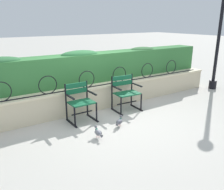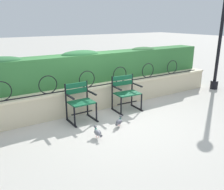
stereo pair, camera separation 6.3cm
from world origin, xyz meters
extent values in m
plane|color=#BCB7AD|center=(0.00, 0.00, 0.00)|extent=(60.00, 60.00, 0.00)
cube|color=beige|center=(0.00, 0.89, 0.28)|extent=(7.84, 0.35, 0.55)
cube|color=beige|center=(0.00, 0.89, 0.58)|extent=(7.84, 0.41, 0.05)
cylinder|color=black|center=(0.00, 0.81, 0.62)|extent=(7.29, 0.02, 0.02)
torus|color=black|center=(-2.19, 0.81, 0.81)|extent=(0.42, 0.02, 0.42)
torus|color=black|center=(-1.23, 0.81, 0.81)|extent=(0.42, 0.02, 0.42)
torus|color=black|center=(-0.28, 0.81, 0.81)|extent=(0.42, 0.02, 0.42)
torus|color=black|center=(0.68, 0.81, 0.81)|extent=(0.42, 0.02, 0.42)
torus|color=black|center=(1.63, 0.81, 0.81)|extent=(0.42, 0.02, 0.42)
torus|color=black|center=(2.59, 0.81, 0.81)|extent=(0.42, 0.02, 0.42)
cube|color=#387A3D|center=(0.00, 1.35, 0.97)|extent=(7.68, 0.58, 0.74)
ellipsoid|color=#32743F|center=(-0.17, 1.35, 1.34)|extent=(1.00, 0.52, 0.20)
ellipsoid|color=#376B3A|center=(1.89, 1.35, 1.34)|extent=(0.77, 0.52, 0.13)
cube|color=#145B38|center=(-0.67, 0.19, 0.44)|extent=(0.53, 0.13, 0.03)
cube|color=#145B38|center=(-0.67, 0.33, 0.44)|extent=(0.53, 0.13, 0.03)
cube|color=#145B38|center=(-0.67, 0.47, 0.44)|extent=(0.53, 0.13, 0.03)
cube|color=#145B38|center=(-0.67, 0.57, 0.78)|extent=(0.53, 0.03, 0.11)
cube|color=#145B38|center=(-0.67, 0.57, 0.65)|extent=(0.53, 0.03, 0.11)
cylinder|color=black|center=(-0.41, 0.57, 0.43)|extent=(0.04, 0.04, 0.85)
cylinder|color=black|center=(-0.41, 0.14, 0.22)|extent=(0.04, 0.04, 0.44)
cube|color=black|center=(-0.41, 0.33, 0.01)|extent=(0.04, 0.52, 0.02)
cube|color=black|center=(-0.41, 0.33, 0.62)|extent=(0.04, 0.40, 0.03)
cylinder|color=black|center=(-0.94, 0.57, 0.43)|extent=(0.04, 0.04, 0.85)
cylinder|color=black|center=(-0.93, 0.14, 0.22)|extent=(0.04, 0.04, 0.44)
cube|color=black|center=(-0.93, 0.33, 0.01)|extent=(0.04, 0.52, 0.02)
cube|color=black|center=(-0.93, 0.33, 0.62)|extent=(0.04, 0.40, 0.03)
cylinder|color=black|center=(-0.67, 0.33, 0.20)|extent=(0.50, 0.03, 0.03)
cube|color=#145B38|center=(0.57, 0.19, 0.44)|extent=(0.60, 0.16, 0.03)
cube|color=#145B38|center=(0.57, 0.33, 0.44)|extent=(0.60, 0.16, 0.03)
cube|color=#145B38|center=(0.58, 0.46, 0.44)|extent=(0.60, 0.16, 0.03)
cube|color=#145B38|center=(0.59, 0.57, 0.79)|extent=(0.59, 0.07, 0.11)
cube|color=#145B38|center=(0.59, 0.57, 0.65)|extent=(0.59, 0.07, 0.11)
cylinder|color=black|center=(0.88, 0.55, 0.43)|extent=(0.04, 0.04, 0.86)
cylinder|color=black|center=(0.86, 0.12, 0.22)|extent=(0.04, 0.04, 0.44)
cube|color=black|center=(0.87, 0.31, 0.01)|extent=(0.07, 0.52, 0.02)
cube|color=black|center=(0.87, 0.31, 0.62)|extent=(0.06, 0.40, 0.03)
cylinder|color=black|center=(0.29, 0.58, 0.43)|extent=(0.04, 0.04, 0.86)
cylinder|color=black|center=(0.27, 0.15, 0.22)|extent=(0.04, 0.04, 0.44)
cube|color=black|center=(0.28, 0.34, 0.01)|extent=(0.07, 0.52, 0.02)
cube|color=black|center=(0.28, 0.34, 0.62)|extent=(0.06, 0.40, 0.03)
cylinder|color=black|center=(0.57, 0.33, 0.20)|extent=(0.56, 0.06, 0.03)
ellipsoid|color=gray|center=(-0.77, -0.55, 0.11)|extent=(0.11, 0.19, 0.11)
cylinder|color=#2D6B56|center=(-0.77, -0.48, 0.14)|extent=(0.05, 0.06, 0.06)
sphere|color=slate|center=(-0.77, -0.46, 0.20)|extent=(0.06, 0.06, 0.06)
cone|color=black|center=(-0.77, -0.43, 0.19)|extent=(0.02, 0.02, 0.01)
cone|color=#595960|center=(-0.78, -0.67, 0.10)|extent=(0.06, 0.08, 0.06)
ellipsoid|color=slate|center=(-0.82, -0.56, 0.11)|extent=(0.03, 0.14, 0.07)
ellipsoid|color=slate|center=(-0.73, -0.56, 0.11)|extent=(0.03, 0.14, 0.07)
cylinder|color=#C6515B|center=(-0.79, -0.54, 0.03)|extent=(0.01, 0.01, 0.05)
cylinder|color=#C6515B|center=(-0.76, -0.56, 0.03)|extent=(0.01, 0.01, 0.05)
ellipsoid|color=slate|center=(-0.13, -0.35, 0.11)|extent=(0.21, 0.19, 0.11)
cylinder|color=#2D6B56|center=(-0.07, -0.31, 0.14)|extent=(0.08, 0.07, 0.06)
sphere|color=#55555D|center=(-0.05, -0.30, 0.20)|extent=(0.06, 0.06, 0.06)
cone|color=black|center=(-0.03, -0.28, 0.19)|extent=(0.03, 0.02, 0.01)
cone|color=#4A4A52|center=(-0.22, -0.42, 0.10)|extent=(0.10, 0.09, 0.06)
ellipsoid|color=#5B5B63|center=(-0.16, -0.32, 0.11)|extent=(0.13, 0.10, 0.07)
ellipsoid|color=#5B5B63|center=(-0.11, -0.39, 0.11)|extent=(0.13, 0.10, 0.07)
cylinder|color=#C6515B|center=(-0.13, -0.33, 0.03)|extent=(0.01, 0.01, 0.05)
cylinder|color=#C6515B|center=(-0.13, -0.37, 0.03)|extent=(0.01, 0.01, 0.05)
cylinder|color=black|center=(4.15, 0.38, 1.42)|extent=(0.10, 0.10, 2.84)
cylinder|color=black|center=(4.15, 0.38, 0.14)|extent=(0.24, 0.24, 0.28)
camera|label=1|loc=(-2.83, -4.17, 2.17)|focal=38.33mm
camera|label=2|loc=(-2.78, -4.21, 2.17)|focal=38.33mm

